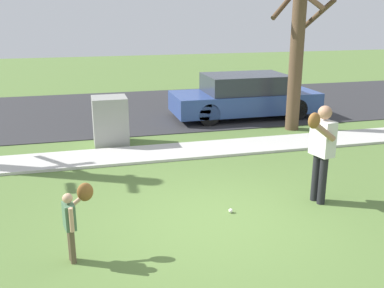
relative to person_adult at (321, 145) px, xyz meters
name	(u,v)px	position (x,y,z in m)	size (l,w,h in m)	color
ground_plane	(168,155)	(-1.97, 3.28, -1.06)	(48.00, 48.00, 0.00)	#567538
sidewalk_strip	(167,152)	(-1.97, 3.38, -1.03)	(36.00, 1.20, 0.06)	beige
road_surface	(138,109)	(-1.97, 8.38, -1.05)	(36.00, 6.80, 0.02)	#2D2D30
person_adult	(321,145)	(0.00, 0.00, 0.00)	(0.67, 0.74, 1.72)	black
person_child	(74,213)	(-4.06, -0.83, -0.39)	(0.44, 0.46, 1.03)	brown
baseball	(231,211)	(-1.58, -0.01, -1.02)	(0.07, 0.07, 0.07)	white
utility_cabinet	(110,121)	(-3.17, 4.51, -0.46)	(0.84, 0.78, 1.19)	gray
street_tree_near	(298,39)	(1.90, 4.67, 1.44)	(1.84, 1.88, 4.66)	brown
parked_wagon_blue	(245,96)	(1.12, 6.41, -0.39)	(4.50, 1.80, 1.33)	#2D478C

